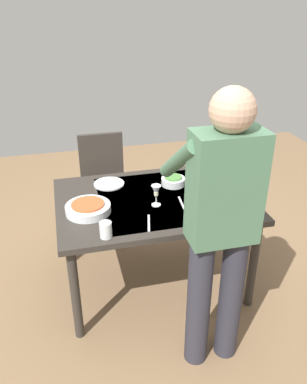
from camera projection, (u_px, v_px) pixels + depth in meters
name	position (u px, v px, depth m)	size (l,w,h in m)	color
ground_plane	(154.00, 280.00, 3.14)	(6.00, 6.00, 0.00)	#846647
dining_table	(153.00, 208.00, 2.83)	(1.37, 0.98, 0.74)	#332D28
chair_near	(104.00, 178.00, 3.59)	(0.40, 0.40, 0.91)	black
person_server	(220.00, 223.00, 2.09)	(0.42, 0.61, 1.69)	#2D2D38
wine_bottle	(252.00, 196.00, 2.59)	(0.07, 0.07, 0.30)	black
wine_glass_left	(156.00, 192.00, 2.66)	(0.07, 0.07, 0.15)	white
water_cup_near_left	(198.00, 176.00, 3.01)	(0.07, 0.07, 0.09)	silver
water_cup_near_right	(193.00, 209.00, 2.56)	(0.07, 0.07, 0.10)	silver
water_cup_far_left	(106.00, 230.00, 2.34)	(0.07, 0.07, 0.10)	silver
serving_bowl_pasta	(88.00, 208.00, 2.60)	(0.30, 0.30, 0.07)	silver
side_bowl_salad	(173.00, 181.00, 2.97)	(0.18, 0.18, 0.07)	silver
dinner_plate_near	(109.00, 184.00, 2.99)	(0.23, 0.23, 0.01)	silver
table_knife	(149.00, 223.00, 2.49)	(0.01, 0.20, 0.01)	silver
table_fork	(181.00, 203.00, 2.73)	(0.01, 0.18, 0.01)	silver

